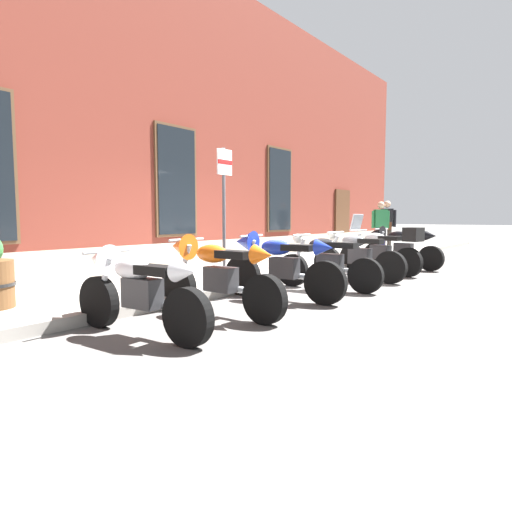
{
  "coord_description": "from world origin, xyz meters",
  "views": [
    {
      "loc": [
        -6.91,
        -4.74,
        1.29
      ],
      "look_at": [
        -0.91,
        -0.07,
        0.62
      ],
      "focal_mm": 30.96,
      "sensor_mm": 36.0,
      "label": 1
    }
  ],
  "objects_px": {
    "motorcycle_silver_touring": "(383,249)",
    "motorcycle_white_sport": "(134,286)",
    "motorcycle_blue_sport": "(277,263)",
    "pedestrian_striped_shirt": "(381,224)",
    "motorcycle_grey_naked": "(357,256)",
    "motorcycle_black_sport": "(398,245)",
    "motorcycle_black_naked": "(326,263)",
    "motorcycle_orange_sport": "(213,271)",
    "parking_sign": "(224,195)",
    "pedestrian_dark_jacket": "(387,223)"
  },
  "relations": [
    {
      "from": "motorcycle_blue_sport",
      "to": "motorcycle_black_sport",
      "type": "bearing_deg",
      "value": 0.08
    },
    {
      "from": "motorcycle_orange_sport",
      "to": "motorcycle_blue_sport",
      "type": "height_order",
      "value": "motorcycle_blue_sport"
    },
    {
      "from": "motorcycle_orange_sport",
      "to": "pedestrian_dark_jacket",
      "type": "xyz_separation_m",
      "value": [
        9.98,
        1.58,
        0.51
      ]
    },
    {
      "from": "pedestrian_dark_jacket",
      "to": "parking_sign",
      "type": "distance_m",
      "value": 8.34
    },
    {
      "from": "motorcycle_orange_sport",
      "to": "motorcycle_grey_naked",
      "type": "distance_m",
      "value": 4.11
    },
    {
      "from": "motorcycle_white_sport",
      "to": "motorcycle_black_naked",
      "type": "distance_m",
      "value": 3.97
    },
    {
      "from": "motorcycle_grey_naked",
      "to": "motorcycle_silver_touring",
      "type": "height_order",
      "value": "motorcycle_silver_touring"
    },
    {
      "from": "motorcycle_black_naked",
      "to": "motorcycle_white_sport",
      "type": "bearing_deg",
      "value": 177.52
    },
    {
      "from": "motorcycle_blue_sport",
      "to": "motorcycle_black_naked",
      "type": "relative_size",
      "value": 1.06
    },
    {
      "from": "motorcycle_white_sport",
      "to": "parking_sign",
      "type": "distance_m",
      "value": 3.41
    },
    {
      "from": "motorcycle_orange_sport",
      "to": "motorcycle_black_naked",
      "type": "height_order",
      "value": "motorcycle_orange_sport"
    },
    {
      "from": "motorcycle_grey_naked",
      "to": "parking_sign",
      "type": "relative_size",
      "value": 0.88
    },
    {
      "from": "pedestrian_striped_shirt",
      "to": "parking_sign",
      "type": "distance_m",
      "value": 7.55
    },
    {
      "from": "motorcycle_grey_naked",
      "to": "pedestrian_striped_shirt",
      "type": "height_order",
      "value": "pedestrian_striped_shirt"
    },
    {
      "from": "motorcycle_blue_sport",
      "to": "motorcycle_grey_naked",
      "type": "distance_m",
      "value": 2.71
    },
    {
      "from": "motorcycle_black_naked",
      "to": "pedestrian_striped_shirt",
      "type": "relative_size",
      "value": 1.24
    },
    {
      "from": "motorcycle_blue_sport",
      "to": "motorcycle_black_naked",
      "type": "distance_m",
      "value": 1.3
    },
    {
      "from": "motorcycle_blue_sport",
      "to": "parking_sign",
      "type": "height_order",
      "value": "parking_sign"
    },
    {
      "from": "motorcycle_black_sport",
      "to": "parking_sign",
      "type": "bearing_deg",
      "value": 165.23
    },
    {
      "from": "motorcycle_black_naked",
      "to": "pedestrian_striped_shirt",
      "type": "xyz_separation_m",
      "value": [
        6.49,
        1.66,
        0.57
      ]
    },
    {
      "from": "pedestrian_striped_shirt",
      "to": "pedestrian_dark_jacket",
      "type": "xyz_separation_m",
      "value": [
        0.79,
        0.12,
        0.03
      ]
    },
    {
      "from": "motorcycle_orange_sport",
      "to": "parking_sign",
      "type": "bearing_deg",
      "value": 37.87
    },
    {
      "from": "motorcycle_grey_naked",
      "to": "motorcycle_black_sport",
      "type": "distance_m",
      "value": 2.58
    },
    {
      "from": "motorcycle_white_sport",
      "to": "motorcycle_black_naked",
      "type": "xyz_separation_m",
      "value": [
        3.97,
        -0.17,
        -0.06
      ]
    },
    {
      "from": "motorcycle_grey_naked",
      "to": "pedestrian_dark_jacket",
      "type": "bearing_deg",
      "value": 16.15
    },
    {
      "from": "motorcycle_white_sport",
      "to": "pedestrian_striped_shirt",
      "type": "bearing_deg",
      "value": 8.12
    },
    {
      "from": "motorcycle_white_sport",
      "to": "pedestrian_dark_jacket",
      "type": "xyz_separation_m",
      "value": [
        11.25,
        1.61,
        0.54
      ]
    },
    {
      "from": "motorcycle_orange_sport",
      "to": "motorcycle_black_naked",
      "type": "xyz_separation_m",
      "value": [
        2.69,
        -0.2,
        -0.09
      ]
    },
    {
      "from": "motorcycle_grey_naked",
      "to": "motorcycle_black_sport",
      "type": "bearing_deg",
      "value": 1.92
    },
    {
      "from": "motorcycle_silver_touring",
      "to": "motorcycle_white_sport",
      "type": "bearing_deg",
      "value": 178.73
    },
    {
      "from": "motorcycle_orange_sport",
      "to": "motorcycle_blue_sport",
      "type": "relative_size",
      "value": 1.01
    },
    {
      "from": "motorcycle_blue_sport",
      "to": "motorcycle_black_naked",
      "type": "height_order",
      "value": "motorcycle_blue_sport"
    },
    {
      "from": "motorcycle_orange_sport",
      "to": "motorcycle_black_sport",
      "type": "bearing_deg",
      "value": -0.29
    },
    {
      "from": "motorcycle_blue_sport",
      "to": "pedestrian_striped_shirt",
      "type": "bearing_deg",
      "value": 10.92
    },
    {
      "from": "motorcycle_grey_naked",
      "to": "motorcycle_silver_touring",
      "type": "relative_size",
      "value": 0.99
    },
    {
      "from": "motorcycle_white_sport",
      "to": "motorcycle_orange_sport",
      "type": "height_order",
      "value": "motorcycle_orange_sport"
    },
    {
      "from": "motorcycle_blue_sport",
      "to": "pedestrian_striped_shirt",
      "type": "height_order",
      "value": "pedestrian_striped_shirt"
    },
    {
      "from": "motorcycle_blue_sport",
      "to": "parking_sign",
      "type": "distance_m",
      "value": 1.74
    },
    {
      "from": "motorcycle_orange_sport",
      "to": "parking_sign",
      "type": "height_order",
      "value": "parking_sign"
    },
    {
      "from": "motorcycle_blue_sport",
      "to": "motorcycle_black_sport",
      "type": "relative_size",
      "value": 1.02
    },
    {
      "from": "motorcycle_white_sport",
      "to": "motorcycle_black_sport",
      "type": "bearing_deg",
      "value": -0.01
    },
    {
      "from": "motorcycle_grey_naked",
      "to": "parking_sign",
      "type": "bearing_deg",
      "value": 150.05
    },
    {
      "from": "motorcycle_black_sport",
      "to": "motorcycle_silver_touring",
      "type": "bearing_deg",
      "value": -173.84
    },
    {
      "from": "motorcycle_black_naked",
      "to": "parking_sign",
      "type": "height_order",
      "value": "parking_sign"
    },
    {
      "from": "motorcycle_grey_naked",
      "to": "motorcycle_black_sport",
      "type": "relative_size",
      "value": 0.98
    },
    {
      "from": "pedestrian_striped_shirt",
      "to": "motorcycle_orange_sport",
      "type": "bearing_deg",
      "value": -170.97
    },
    {
      "from": "motorcycle_orange_sport",
      "to": "motorcycle_white_sport",
      "type": "bearing_deg",
      "value": -178.52
    },
    {
      "from": "motorcycle_grey_naked",
      "to": "pedestrian_striped_shirt",
      "type": "relative_size",
      "value": 1.27
    },
    {
      "from": "pedestrian_dark_jacket",
      "to": "parking_sign",
      "type": "bearing_deg",
      "value": -178.03
    },
    {
      "from": "motorcycle_orange_sport",
      "to": "pedestrian_dark_jacket",
      "type": "distance_m",
      "value": 10.11
    }
  ]
}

